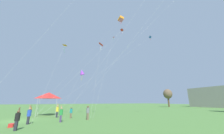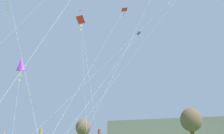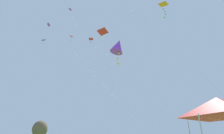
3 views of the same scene
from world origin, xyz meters
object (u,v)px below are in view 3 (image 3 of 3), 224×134
Objects in this scene: kite_purple_diamond_5 at (118,46)px; kite_blue_delta_10 at (47,43)px; kite_purple_delta_3 at (50,26)px; kite_red_delta_1 at (72,37)px; kite_red_delta_2 at (92,40)px; kite_red_delta_6 at (102,32)px; kite_orange_delta_8 at (164,6)px; festival_tent at (218,107)px; kite_pink_delta_0 at (67,1)px; kite_purple_delta_7 at (72,12)px.

kite_purple_diamond_5 is 15.05m from kite_blue_delta_10.
kite_purple_delta_3 is 10.70m from kite_blue_delta_10.
kite_red_delta_1 is 10.11m from kite_red_delta_2.
kite_purple_delta_3 is 1.21× the size of kite_blue_delta_10.
kite_red_delta_6 reaches higher than kite_orange_delta_8.
kite_red_delta_1 is at bearing 50.19° from kite_orange_delta_8.
kite_purple_diamond_5 is 0.46× the size of kite_blue_delta_10.
festival_tent is 17.32m from kite_pink_delta_0.
kite_purple_diamond_5 is (-14.02, -11.07, -11.64)m from kite_red_delta_1.
kite_red_delta_1 reaches higher than kite_blue_delta_10.
kite_pink_delta_0 is at bearing -157.03° from kite_red_delta_1.
kite_purple_delta_3 reaches higher than kite_purple_diamond_5.
kite_pink_delta_0 is 7.60m from kite_blue_delta_10.
kite_orange_delta_8 is (1.84, 1.73, 9.25)m from festival_tent.
festival_tent is 7.35m from kite_purple_diamond_5.
kite_red_delta_2 is at bearing -126.78° from kite_purple_delta_7.
festival_tent is at bearing -102.07° from kite_pink_delta_0.
kite_purple_delta_3 is 25.03m from kite_purple_diamond_5.
kite_red_delta_1 is at bearing -2.76° from kite_blue_delta_10.
kite_purple_delta_3 is at bearing 98.95° from kite_red_delta_1.
kite_purple_delta_3 is 24.79m from kite_orange_delta_8.
kite_purple_diamond_5 is at bearing 87.28° from festival_tent.
kite_red_delta_6 is (-9.52, -8.54, -6.88)m from kite_red_delta_1.
kite_blue_delta_10 is at bearing 174.57° from kite_purple_delta_7.
kite_red_delta_6 is 9.48m from kite_blue_delta_10.
kite_pink_delta_0 is 0.87× the size of kite_blue_delta_10.
kite_purple_diamond_5 is (-13.30, -15.65, -14.31)m from kite_purple_delta_3.
kite_pink_delta_0 is 10.13m from kite_purple_diamond_5.
festival_tent is 0.17× the size of kite_purple_delta_3.
kite_blue_delta_10 is (7.75, 16.98, 11.15)m from festival_tent.
kite_purple_delta_7 is (12.80, 16.50, 21.00)m from festival_tent.
kite_pink_delta_0 is 0.66× the size of kite_purple_delta_7.
kite_purple_delta_3 is 1.74× the size of kite_red_delta_6.
kite_blue_delta_10 is (-0.58, 6.46, 0.14)m from kite_red_delta_2.
festival_tent is 0.30× the size of kite_red_delta_6.
kite_purple_delta_3 is at bearing 49.63° from kite_purple_diamond_5.
kite_red_delta_1 is 1.06× the size of kite_blue_delta_10.
kite_purple_diamond_5 is (-2.23, -6.07, -7.80)m from kite_pink_delta_0.
kite_blue_delta_10 is (7.49, 11.38, 6.40)m from kite_purple_diamond_5.
kite_red_delta_6 is 0.69× the size of kite_blue_delta_10.
festival_tent is 13.39m from kite_red_delta_6.
kite_red_delta_2 is at bearing -116.05° from kite_purple_delta_3.
kite_pink_delta_0 is at bearing 122.77° from kite_red_delta_6.
kite_purple_delta_7 reaches higher than kite_purple_diamond_5.
kite_purple_delta_7 reaches higher than kite_red_delta_6.
kite_orange_delta_8 is (-0.66, -9.94, -3.30)m from kite_pink_delta_0.
festival_tent is 31.60m from kite_purple_delta_3.
kite_blue_delta_10 reaches higher than kite_red_delta_6.
kite_red_delta_1 is 4.85m from kite_purple_delta_7.
kite_purple_delta_3 is (13.57, 21.25, 19.06)m from festival_tent.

